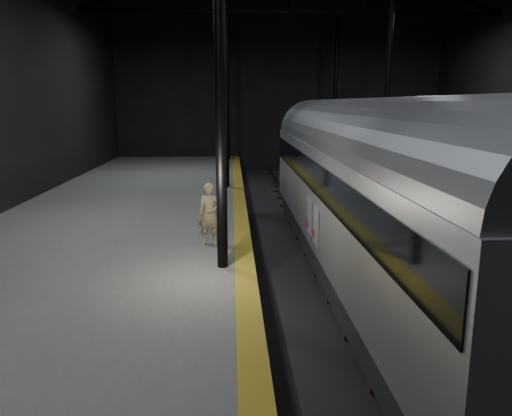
{
  "coord_description": "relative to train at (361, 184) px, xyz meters",
  "views": [
    {
      "loc": [
        -3.55,
        -15.76,
        4.95
      ],
      "look_at": [
        -2.87,
        -1.8,
        2.0
      ],
      "focal_mm": 35.0,
      "sensor_mm": 36.0,
      "label": 1
    }
  ],
  "objects": [
    {
      "name": "woman",
      "position": [
        -4.19,
        0.33,
        -0.89
      ],
      "size": [
        0.68,
        0.48,
        1.76
      ],
      "primitive_type": "imported",
      "rotation": [
        0.0,
        0.0,
        -0.1
      ],
      "color": "tan",
      "rests_on": "platform_left"
    },
    {
      "name": "track",
      "position": [
        0.0,
        2.32,
        -2.7
      ],
      "size": [
        2.4,
        43.0,
        0.24
      ],
      "color": "#3F3328",
      "rests_on": "ground"
    },
    {
      "name": "platform_left",
      "position": [
        -7.5,
        2.32,
        -2.27
      ],
      "size": [
        9.0,
        43.8,
        1.0
      ],
      "primitive_type": "cube",
      "color": "#535350",
      "rests_on": "ground"
    },
    {
      "name": "train",
      "position": [
        0.0,
        0.0,
        0.0
      ],
      "size": [
        2.79,
        18.57,
        4.96
      ],
      "color": "#A8AAB0",
      "rests_on": "ground"
    },
    {
      "name": "ground",
      "position": [
        0.0,
        2.32,
        -2.77
      ],
      "size": [
        44.0,
        44.0,
        0.0
      ],
      "primitive_type": "plane",
      "color": "black",
      "rests_on": "ground"
    },
    {
      "name": "tactile_strip",
      "position": [
        -3.25,
        2.32,
        -1.76
      ],
      "size": [
        0.5,
        43.8,
        0.01
      ],
      "primitive_type": "cube",
      "color": "#986B1B",
      "rests_on": "platform_left"
    }
  ]
}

